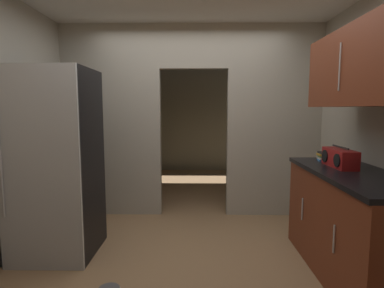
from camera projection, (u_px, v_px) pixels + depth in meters
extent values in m
plane|color=#93704C|center=(189.00, 262.00, 3.02)|extent=(20.00, 20.00, 0.00)
cube|color=#ADA899|center=(112.00, 122.00, 4.31)|extent=(1.33, 0.12, 2.59)
cube|color=#ADA899|center=(273.00, 122.00, 4.28)|extent=(1.26, 0.12, 2.59)
cube|color=#ADA899|center=(194.00, 47.00, 4.18)|extent=(0.92, 0.12, 0.58)
cube|color=gray|center=(193.00, 116.00, 7.46)|extent=(3.51, 0.10, 2.59)
cube|color=gray|center=(102.00, 118.00, 5.90)|extent=(0.10, 3.19, 2.59)
cube|color=gray|center=(284.00, 118.00, 5.85)|extent=(0.10, 3.19, 2.59)
cube|color=black|center=(57.00, 163.00, 3.15)|extent=(0.75, 0.71, 1.86)
cube|color=#B7BABC|center=(38.00, 170.00, 2.78)|extent=(0.75, 0.03, 1.86)
cylinder|color=#B7BABC|center=(0.00, 160.00, 2.74)|extent=(0.02, 0.02, 1.02)
cube|color=maroon|center=(352.00, 227.00, 2.73)|extent=(0.61, 1.62, 0.90)
cube|color=black|center=(355.00, 174.00, 2.67)|extent=(0.65, 1.62, 0.04)
cylinder|color=#B7BABC|center=(334.00, 239.00, 2.37)|extent=(0.01, 0.01, 0.22)
cylinder|color=#B7BABC|center=(302.00, 209.00, 3.08)|extent=(0.01, 0.01, 0.22)
cube|color=maroon|center=(362.00, 67.00, 2.57)|extent=(0.34, 1.46, 0.65)
cylinder|color=#B7BABC|center=(340.00, 67.00, 2.57)|extent=(0.01, 0.01, 0.39)
cube|color=maroon|center=(340.00, 158.00, 2.90)|extent=(0.16, 0.44, 0.17)
cylinder|color=#262626|center=(340.00, 147.00, 2.89)|extent=(0.02, 0.31, 0.02)
cylinder|color=black|center=(337.00, 160.00, 2.77)|extent=(0.01, 0.12, 0.12)
cylinder|color=black|center=(325.00, 156.00, 3.03)|extent=(0.01, 0.12, 0.12)
cube|color=#2D609E|center=(324.00, 160.00, 3.24)|extent=(0.13, 0.14, 0.02)
cube|color=beige|center=(323.00, 158.00, 3.24)|extent=(0.11, 0.16, 0.02)
cube|color=#388C47|center=(323.00, 156.00, 3.24)|extent=(0.11, 0.13, 0.01)
cube|color=gold|center=(324.00, 155.00, 3.23)|extent=(0.12, 0.14, 0.02)
cube|color=black|center=(325.00, 153.00, 3.24)|extent=(0.11, 0.12, 0.02)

